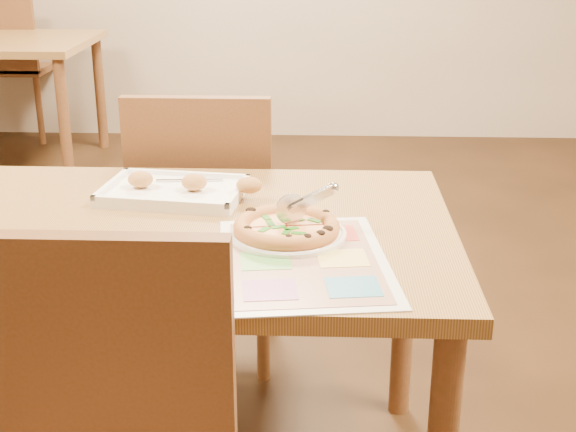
{
  "coord_description": "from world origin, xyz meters",
  "views": [
    {
      "loc": [
        0.35,
        -1.66,
        1.37
      ],
      "look_at": [
        0.28,
        -0.07,
        0.77
      ],
      "focal_mm": 50.0,
      "sensor_mm": 36.0,
      "label": 1
    }
  ],
  "objects_px": {
    "bg_chair_far": "(9,52)",
    "chair_far": "(204,200)",
    "dining_table": "(166,259)",
    "plate": "(288,235)",
    "pizza_cutter": "(306,202)",
    "appetizer_tray": "(178,191)",
    "glass_tumbler": "(14,265)",
    "menu": "(304,260)",
    "pizza": "(287,228)"
  },
  "relations": [
    {
      "from": "bg_chair_far",
      "to": "chair_far",
      "type": "bearing_deg",
      "value": 120.65
    },
    {
      "from": "dining_table",
      "to": "plate",
      "type": "height_order",
      "value": "plate"
    },
    {
      "from": "dining_table",
      "to": "pizza_cutter",
      "type": "height_order",
      "value": "pizza_cutter"
    },
    {
      "from": "bg_chair_far",
      "to": "appetizer_tray",
      "type": "xyz_separation_m",
      "value": [
        1.6,
        -3.12,
        0.17
      ]
    },
    {
      "from": "bg_chair_far",
      "to": "plate",
      "type": "distance_m",
      "value": 3.86
    },
    {
      "from": "bg_chair_far",
      "to": "plate",
      "type": "height_order",
      "value": "bg_chair_far"
    },
    {
      "from": "bg_chair_far",
      "to": "glass_tumbler",
      "type": "distance_m",
      "value": 3.88
    },
    {
      "from": "chair_far",
      "to": "glass_tumbler",
      "type": "height_order",
      "value": "chair_far"
    },
    {
      "from": "chair_far",
      "to": "menu",
      "type": "height_order",
      "value": "chair_far"
    },
    {
      "from": "chair_far",
      "to": "pizza_cutter",
      "type": "bearing_deg",
      "value": 116.15
    },
    {
      "from": "chair_far",
      "to": "pizza",
      "type": "xyz_separation_m",
      "value": [
        0.28,
        -0.67,
        0.18
      ]
    },
    {
      "from": "bg_chair_far",
      "to": "menu",
      "type": "relative_size",
      "value": 1.01
    },
    {
      "from": "pizza_cutter",
      "to": "glass_tumbler",
      "type": "distance_m",
      "value": 0.61
    },
    {
      "from": "plate",
      "to": "glass_tumbler",
      "type": "xyz_separation_m",
      "value": [
        -0.5,
        -0.25,
        0.03
      ]
    },
    {
      "from": "menu",
      "to": "plate",
      "type": "bearing_deg",
      "value": 106.69
    },
    {
      "from": "pizza",
      "to": "menu",
      "type": "height_order",
      "value": "pizza"
    },
    {
      "from": "chair_far",
      "to": "dining_table",
      "type": "bearing_deg",
      "value": 90.0
    },
    {
      "from": "plate",
      "to": "pizza",
      "type": "xyz_separation_m",
      "value": [
        -0.0,
        -0.01,
        0.02
      ]
    },
    {
      "from": "glass_tumbler",
      "to": "menu",
      "type": "distance_m",
      "value": 0.56
    },
    {
      "from": "bg_chair_far",
      "to": "glass_tumbler",
      "type": "bearing_deg",
      "value": 110.84
    },
    {
      "from": "pizza",
      "to": "menu",
      "type": "bearing_deg",
      "value": -71.47
    },
    {
      "from": "plate",
      "to": "appetizer_tray",
      "type": "height_order",
      "value": "appetizer_tray"
    },
    {
      "from": "pizza_cutter",
      "to": "appetizer_tray",
      "type": "height_order",
      "value": "pizza_cutter"
    },
    {
      "from": "bg_chair_far",
      "to": "menu",
      "type": "height_order",
      "value": "bg_chair_far"
    },
    {
      "from": "plate",
      "to": "menu",
      "type": "bearing_deg",
      "value": -73.31
    },
    {
      "from": "chair_far",
      "to": "menu",
      "type": "bearing_deg",
      "value": 111.86
    },
    {
      "from": "dining_table",
      "to": "menu",
      "type": "distance_m",
      "value": 0.38
    },
    {
      "from": "appetizer_tray",
      "to": "glass_tumbler",
      "type": "relative_size",
      "value": 4.49
    },
    {
      "from": "pizza",
      "to": "menu",
      "type": "distance_m",
      "value": 0.13
    },
    {
      "from": "dining_table",
      "to": "pizza",
      "type": "relative_size",
      "value": 5.69
    },
    {
      "from": "pizza",
      "to": "pizza_cutter",
      "type": "bearing_deg",
      "value": 31.21
    },
    {
      "from": "chair_far",
      "to": "pizza",
      "type": "relative_size",
      "value": 2.06
    },
    {
      "from": "chair_far",
      "to": "menu",
      "type": "distance_m",
      "value": 0.87
    },
    {
      "from": "appetizer_tray",
      "to": "menu",
      "type": "xyz_separation_m",
      "value": [
        0.32,
        -0.38,
        -0.01
      ]
    },
    {
      "from": "bg_chair_far",
      "to": "pizza",
      "type": "height_order",
      "value": "bg_chair_far"
    },
    {
      "from": "plate",
      "to": "menu",
      "type": "height_order",
      "value": "plate"
    },
    {
      "from": "dining_table",
      "to": "appetizer_tray",
      "type": "relative_size",
      "value": 3.24
    },
    {
      "from": "plate",
      "to": "appetizer_tray",
      "type": "relative_size",
      "value": 0.62
    },
    {
      "from": "pizza",
      "to": "menu",
      "type": "relative_size",
      "value": 0.49
    },
    {
      "from": "dining_table",
      "to": "chair_far",
      "type": "height_order",
      "value": "chair_far"
    },
    {
      "from": "appetizer_tray",
      "to": "menu",
      "type": "bearing_deg",
      "value": -49.98
    },
    {
      "from": "bg_chair_far",
      "to": "menu",
      "type": "distance_m",
      "value": 3.99
    },
    {
      "from": "chair_far",
      "to": "appetizer_tray",
      "type": "distance_m",
      "value": 0.45
    },
    {
      "from": "dining_table",
      "to": "glass_tumbler",
      "type": "height_order",
      "value": "glass_tumbler"
    },
    {
      "from": "plate",
      "to": "appetizer_tray",
      "type": "bearing_deg",
      "value": 137.89
    },
    {
      "from": "bg_chair_far",
      "to": "pizza",
      "type": "xyz_separation_m",
      "value": [
        1.88,
        -3.37,
        0.18
      ]
    },
    {
      "from": "appetizer_tray",
      "to": "pizza",
      "type": "bearing_deg",
      "value": -42.95
    },
    {
      "from": "plate",
      "to": "pizza_cutter",
      "type": "bearing_deg",
      "value": 27.3
    },
    {
      "from": "dining_table",
      "to": "bg_chair_far",
      "type": "bearing_deg",
      "value": 115.85
    },
    {
      "from": "menu",
      "to": "bg_chair_far",
      "type": "bearing_deg",
      "value": 118.77
    }
  ]
}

